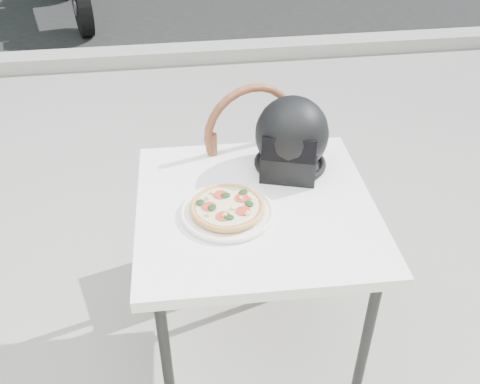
{
  "coord_description": "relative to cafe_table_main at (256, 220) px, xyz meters",
  "views": [
    {
      "loc": [
        0.19,
        -1.66,
        1.91
      ],
      "look_at": [
        0.41,
        -0.21,
        0.83
      ],
      "focal_mm": 40.0,
      "sensor_mm": 36.0,
      "label": 1
    }
  ],
  "objects": [
    {
      "name": "ground",
      "position": [
        -0.46,
        0.22,
        -0.71
      ],
      "size": [
        80.0,
        80.0,
        0.0
      ],
      "primitive_type": "plane",
      "color": "gray",
      "rests_on": "ground"
    },
    {
      "name": "curb",
      "position": [
        -0.46,
        3.22,
        -0.65
      ],
      "size": [
        30.0,
        0.25,
        0.12
      ],
      "primitive_type": "cube",
      "color": "#A09E95",
      "rests_on": "ground"
    },
    {
      "name": "cafe_table_main",
      "position": [
        0.0,
        0.0,
        0.0
      ],
      "size": [
        0.85,
        0.85,
        0.78
      ],
      "rotation": [
        0.0,
        0.0,
        -0.03
      ],
      "color": "white",
      "rests_on": "ground"
    },
    {
      "name": "plate",
      "position": [
        -0.1,
        -0.04,
        0.08
      ],
      "size": [
        0.34,
        0.34,
        0.02
      ],
      "rotation": [
        0.0,
        0.0,
        -0.06
      ],
      "color": "white",
      "rests_on": "cafe_table_main"
    },
    {
      "name": "pizza",
      "position": [
        -0.1,
        -0.04,
        0.1
      ],
      "size": [
        0.33,
        0.33,
        0.03
      ],
      "rotation": [
        0.0,
        0.0,
        0.35
      ],
      "color": "#DB9B50",
      "rests_on": "plate"
    },
    {
      "name": "helmet",
      "position": [
        0.17,
        0.21,
        0.19
      ],
      "size": [
        0.35,
        0.35,
        0.28
      ],
      "rotation": [
        0.0,
        0.0,
        -0.31
      ],
      "color": "black",
      "rests_on": "cafe_table_main"
    },
    {
      "name": "cafe_chair_main",
      "position": [
        0.01,
        0.48,
        -0.13
      ],
      "size": [
        0.5,
        0.5,
        1.05
      ],
      "rotation": [
        0.0,
        0.0,
        3.43
      ],
      "color": "brown",
      "rests_on": "ground"
    }
  ]
}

